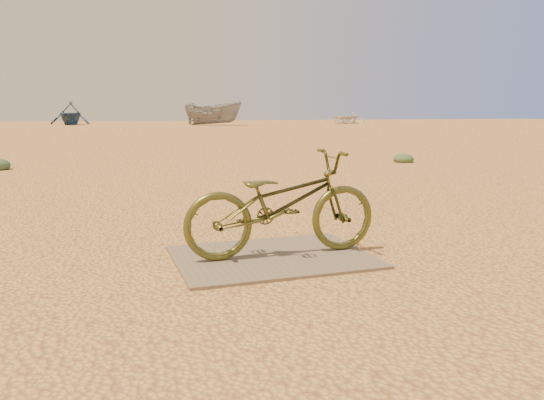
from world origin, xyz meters
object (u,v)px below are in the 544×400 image
object	(u,v)px
boat_far_left	(70,113)
boat_far_right	(345,118)
plywood_board	(272,257)
bicycle	(282,203)
boat_mid_right	(213,114)

from	to	relation	value
boat_far_left	boat_far_right	bearing A→B (deg)	7.61
boat_far_left	boat_far_right	world-z (taller)	boat_far_left
plywood_board	boat_far_left	bearing A→B (deg)	93.60
plywood_board	bicycle	bearing A→B (deg)	4.98
plywood_board	boat_mid_right	distance (m)	39.04
bicycle	plywood_board	bearing A→B (deg)	95.10
boat_far_right	boat_far_left	bearing A→B (deg)	-153.38
plywood_board	boat_far_right	size ratio (longest dim) A/B	0.28
bicycle	boat_far_right	size ratio (longest dim) A/B	0.30
plywood_board	boat_mid_right	size ratio (longest dim) A/B	0.30
boat_far_left	plywood_board	bearing A→B (deg)	-73.50
boat_mid_right	boat_far_right	xyz separation A→B (m)	(13.13, 2.98, -0.40)
plywood_board	bicycle	distance (m)	0.42
boat_mid_right	boat_far_right	size ratio (longest dim) A/B	0.94
bicycle	boat_far_right	xyz separation A→B (m)	(21.10, 41.16, 0.11)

